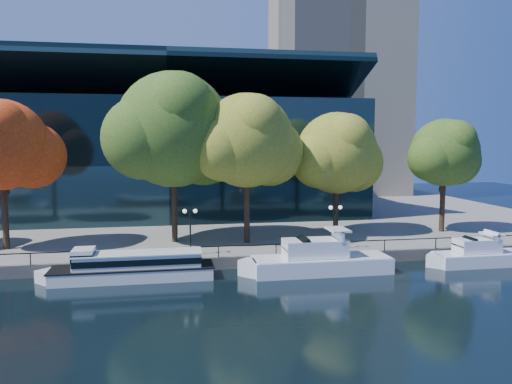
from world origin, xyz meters
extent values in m
plane|color=black|center=(0.00, 0.00, 0.00)|extent=(160.00, 160.00, 0.00)
cube|color=slate|center=(0.00, 36.50, 0.50)|extent=(90.00, 67.00, 1.00)
cube|color=#47443F|center=(0.00, 3.05, 0.50)|extent=(90.00, 0.25, 1.00)
cube|color=black|center=(0.00, 3.25, 1.95)|extent=(88.20, 0.08, 0.08)
cube|color=black|center=(0.00, 3.25, 1.45)|extent=(0.07, 0.07, 0.90)
cube|color=black|center=(-4.00, 32.00, 8.00)|extent=(50.00, 24.00, 16.00)
cube|color=black|center=(-4.00, 28.00, 17.50)|extent=(50.00, 17.14, 7.86)
cube|color=tan|center=(28.00, 55.00, 32.50)|extent=(22.00, 22.00, 65.00)
cube|color=white|center=(-6.92, 1.19, 0.48)|extent=(12.32, 2.99, 0.97)
cube|color=black|center=(-6.92, 1.19, 0.99)|extent=(12.57, 3.05, 0.11)
cube|color=white|center=(-13.08, 1.19, 0.48)|extent=(2.48, 2.48, 0.97)
cube|color=white|center=(-6.48, 1.19, 1.54)|extent=(9.61, 2.45, 1.06)
cube|color=black|center=(-6.48, 1.19, 1.58)|extent=(9.73, 2.51, 0.48)
cube|color=white|center=(-6.48, 1.19, 2.11)|extent=(9.86, 2.57, 0.09)
cube|color=white|center=(-10.62, 1.19, 1.80)|extent=(1.58, 2.09, 1.58)
cube|color=black|center=(-10.62, 1.19, 1.98)|extent=(1.63, 2.15, 0.62)
cube|color=white|center=(8.22, 0.51, 0.65)|extent=(11.38, 3.25, 1.30)
cube|color=white|center=(2.53, 0.51, 0.65)|extent=(2.49, 2.49, 1.30)
cube|color=white|center=(8.22, 0.51, 1.32)|extent=(11.15, 3.19, 0.09)
cube|color=white|center=(7.65, 0.51, 2.11)|extent=(5.12, 2.44, 1.41)
cube|color=black|center=(6.17, 0.51, 2.22)|extent=(2.24, 2.34, 1.78)
cube|color=white|center=(9.59, 0.51, 3.14)|extent=(0.27, 2.54, 0.87)
cube|color=white|center=(9.59, 0.51, 3.58)|extent=(1.52, 2.54, 0.16)
cube|color=white|center=(22.72, 0.50, 0.55)|extent=(8.19, 2.55, 1.09)
cube|color=white|center=(18.62, 0.50, 0.55)|extent=(2.01, 2.01, 1.09)
cube|color=white|center=(22.72, 0.50, 1.11)|extent=(8.02, 2.50, 0.07)
cube|color=white|center=(22.31, 0.50, 1.77)|extent=(3.68, 1.91, 1.18)
cube|color=black|center=(21.24, 0.50, 1.87)|extent=(1.66, 1.83, 1.37)
cube|color=white|center=(23.70, 0.50, 2.64)|extent=(0.23, 1.99, 0.73)
cube|color=white|center=(23.70, 0.50, 2.73)|extent=(1.27, 1.99, 0.14)
cylinder|color=black|center=(-18.75, 9.96, 4.80)|extent=(0.56, 0.56, 7.59)
cylinder|color=black|center=(-18.25, 10.16, 7.78)|extent=(1.20, 1.82, 3.80)
sphere|color=#B0240E|center=(-18.75, 9.96, 10.49)|extent=(8.18, 8.18, 8.18)
sphere|color=#B0240E|center=(-16.50, 11.19, 9.47)|extent=(6.14, 6.14, 6.14)
cylinder|color=black|center=(-3.54, 10.60, 5.36)|extent=(0.56, 0.56, 8.73)
cylinder|color=black|center=(-3.04, 10.80, 8.79)|extent=(1.33, 2.05, 4.35)
cylinder|color=black|center=(-3.94, 10.30, 8.48)|extent=(1.22, 1.39, 3.89)
sphere|color=#33531A|center=(-3.54, 10.60, 11.91)|extent=(11.06, 11.06, 11.06)
sphere|color=#33531A|center=(-0.49, 12.26, 10.53)|extent=(8.29, 8.29, 8.29)
sphere|color=#33531A|center=(-6.30, 9.50, 11.08)|extent=(7.74, 7.74, 7.74)
sphere|color=#33531A|center=(-2.98, 8.39, 13.84)|extent=(6.64, 6.64, 6.64)
cylinder|color=black|center=(3.37, 9.04, 4.95)|extent=(0.56, 0.56, 7.89)
cylinder|color=black|center=(3.87, 9.24, 8.05)|extent=(1.24, 1.88, 3.94)
cylinder|color=black|center=(2.97, 8.74, 7.77)|extent=(1.13, 1.29, 3.53)
sphere|color=olive|center=(3.37, 9.04, 10.87)|extent=(9.02, 9.02, 9.02)
sphere|color=olive|center=(5.85, 10.39, 9.74)|extent=(6.76, 6.76, 6.76)
sphere|color=olive|center=(1.11, 8.14, 10.19)|extent=(6.31, 6.31, 6.31)
sphere|color=olive|center=(3.82, 7.24, 12.45)|extent=(5.41, 5.41, 5.41)
cylinder|color=black|center=(13.38, 11.90, 4.43)|extent=(0.56, 0.56, 6.86)
cylinder|color=black|center=(13.88, 12.10, 7.12)|extent=(1.12, 1.68, 3.44)
cylinder|color=black|center=(12.98, 11.60, 6.88)|extent=(1.03, 1.16, 3.07)
sphere|color=olive|center=(13.38, 11.90, 9.57)|extent=(8.52, 8.52, 8.52)
sphere|color=olive|center=(15.72, 13.18, 8.50)|extent=(6.39, 6.39, 6.39)
sphere|color=olive|center=(11.25, 11.05, 8.93)|extent=(5.97, 5.97, 5.97)
sphere|color=olive|center=(13.80, 10.20, 11.06)|extent=(5.11, 5.11, 5.11)
cylinder|color=black|center=(25.24, 11.21, 4.43)|extent=(0.56, 0.56, 6.87)
cylinder|color=black|center=(25.74, 11.41, 7.13)|extent=(1.12, 1.68, 3.44)
cylinder|color=black|center=(24.84, 10.91, 6.89)|extent=(1.03, 1.16, 3.08)
sphere|color=#33531A|center=(25.24, 11.21, 9.58)|extent=(7.27, 7.27, 7.27)
sphere|color=#33531A|center=(27.24, 12.30, 8.67)|extent=(5.45, 5.45, 5.45)
sphere|color=#33531A|center=(23.43, 10.48, 9.04)|extent=(5.09, 5.09, 5.09)
sphere|color=#33531A|center=(25.61, 9.75, 10.85)|extent=(4.36, 4.36, 4.36)
cylinder|color=black|center=(-2.30, 4.50, 2.80)|extent=(0.14, 0.14, 3.60)
cube|color=black|center=(-2.30, 4.50, 4.65)|extent=(0.90, 0.06, 0.06)
sphere|color=white|center=(-2.75, 4.50, 4.85)|extent=(0.36, 0.36, 0.36)
sphere|color=white|center=(-1.85, 4.50, 4.85)|extent=(0.36, 0.36, 0.36)
cylinder|color=black|center=(10.75, 4.50, 2.80)|extent=(0.14, 0.14, 3.60)
cube|color=black|center=(10.75, 4.50, 4.65)|extent=(0.90, 0.06, 0.06)
sphere|color=white|center=(10.30, 4.50, 4.85)|extent=(0.36, 0.36, 0.36)
sphere|color=white|center=(11.20, 4.50, 4.85)|extent=(0.36, 0.36, 0.36)
camera|label=1|loc=(-4.12, -38.15, 10.86)|focal=35.00mm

